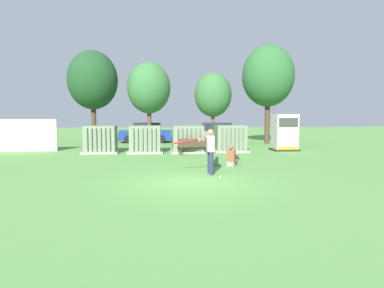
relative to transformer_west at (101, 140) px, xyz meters
The scene contains 18 objects.
ground_plane 10.32m from the transformer_west, 63.67° to the right, with size 96.00×96.00×0.00m, color #5B9947.
fence_panel 5.45m from the transformer_west, 166.40° to the left, with size 4.80×0.12×2.00m, color beige.
transformer_west is the anchor object (origin of this frame).
transformer_mid_west 2.64m from the transformer_west, ahead, with size 2.10×1.70×1.62m.
transformer_mid_east 5.19m from the transformer_west, ahead, with size 2.10×1.70×1.62m.
transformer_east 7.82m from the transformer_west, ahead, with size 2.10×1.70×1.62m.
generator_enclosure 11.42m from the transformer_west, ahead, with size 1.60×1.40×2.30m.
park_bench 5.58m from the transformer_west, 13.44° to the right, with size 1.84×0.83×0.92m.
batter 9.33m from the transformer_west, 54.70° to the right, with size 1.60×0.72×1.74m.
sports_ball 10.33m from the transformer_west, 56.69° to the right, with size 0.09×0.09×0.09m, color white.
seated_spectator 8.82m from the transformer_west, 40.43° to the right, with size 0.68×0.78×0.96m.
backpack 8.27m from the transformer_west, 43.53° to the right, with size 0.29×0.34×0.44m.
tree_left 6.99m from the transformer_west, 104.60° to the left, with size 3.67×3.67×7.02m.
tree_center_left 7.03m from the transformer_west, 63.61° to the left, with size 3.26×3.26×6.23m.
tree_center_right 10.10m from the transformer_west, 37.18° to the left, with size 2.90×2.90×5.55m.
tree_right 13.67m from the transformer_west, 23.48° to the left, with size 3.99×3.99×7.62m.
parked_car_leftmost 7.65m from the transformer_west, 71.68° to the left, with size 4.29×2.10×1.62m.
parked_car_left_of_center 10.27m from the transformer_west, 38.85° to the left, with size 4.28×2.08×1.62m.
Camera 1 is at (-1.04, -11.00, 2.31)m, focal length 31.20 mm.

